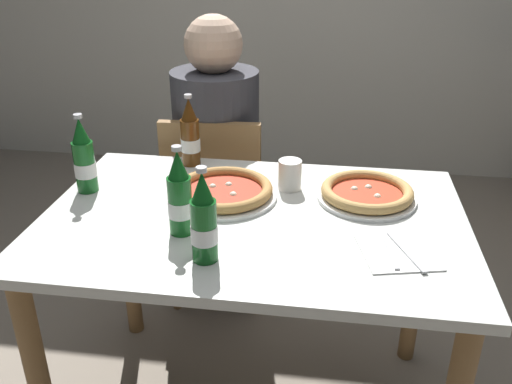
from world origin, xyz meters
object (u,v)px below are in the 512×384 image
Objects in this scene: dining_table_main at (254,250)px; paper_cup at (290,175)px; diner_seated at (218,172)px; pizza_margherita_near at (367,193)px; beer_bottle_center at (84,160)px; beer_bottle_left at (180,197)px; beer_bottle_right at (204,222)px; napkin_with_cutlery at (398,252)px; pizza_marinara_far at (224,191)px; chair_behind_table at (217,200)px; beer_bottle_extra at (190,136)px.

paper_cup is (0.09, 0.19, 0.16)m from dining_table_main.
pizza_margherita_near is at bearing -41.79° from diner_seated.
paper_cup is at bearing -54.40° from diner_seated.
diner_seated reaches higher than beer_bottle_center.
beer_bottle_center is at bearing 149.57° from beer_bottle_left.
beer_bottle_center reaches higher than dining_table_main.
napkin_with_cutlery is at bearing 11.44° from beer_bottle_right.
pizza_marinara_far is 3.41× the size of paper_cup.
chair_behind_table is 3.92× the size of napkin_with_cutlery.
diner_seated reaches higher than pizza_marinara_far.
chair_behind_table is at bearing 105.32° from pizza_marinara_far.
pizza_margherita_near is at bearing 6.33° from pizza_marinara_far.
beer_bottle_right is (0.45, -0.33, 0.00)m from beer_bottle_center.
paper_cup is (-0.30, 0.34, 0.04)m from napkin_with_cutlery.
beer_bottle_right is at bearing -111.16° from paper_cup.
beer_bottle_center is 0.63m from paper_cup.
beer_bottle_extra reaches higher than chair_behind_table.
napkin_with_cutlery is at bearing -14.32° from beer_bottle_center.
beer_bottle_center reaches higher than chair_behind_table.
dining_table_main is 0.34m from beer_bottle_right.
beer_bottle_center is (-0.86, -0.06, 0.08)m from pizza_margherita_near.
beer_bottle_right is at bearing -52.63° from beer_bottle_left.
beer_bottle_center reaches higher than pizza_margherita_near.
chair_behind_table is 0.46m from beer_bottle_extra.
paper_cup is (0.26, 0.31, -0.06)m from beer_bottle_left.
beer_bottle_left is (0.07, -0.73, 0.37)m from chair_behind_table.
beer_bottle_extra is at bearing 81.99° from chair_behind_table.
pizza_marinara_far is 0.21m from paper_cup.
pizza_margherita_near reaches higher than napkin_with_cutlery.
pizza_marinara_far is 0.44m from beer_bottle_center.
beer_bottle_extra is (-0.16, 0.24, 0.08)m from pizza_marinara_far.
diner_seated is 0.42m from beer_bottle_extra.
dining_table_main is at bearing 159.31° from napkin_with_cutlery.
beer_bottle_center is at bearing -175.89° from pizza_margherita_near.
pizza_margherita_near is at bearing 103.03° from napkin_with_cutlery.
pizza_marinara_far is at bearing 72.79° from beer_bottle_left.
pizza_margherita_near is (0.57, -0.51, 0.19)m from diner_seated.
diner_seated is at bearing 95.36° from beer_bottle_left.
pizza_margherita_near is at bearing 4.11° from beer_bottle_center.
pizza_margherita_near is 0.57m from beer_bottle_left.
dining_table_main is 3.70× the size of pizza_marinara_far.
pizza_marinara_far is (0.14, -0.51, 0.29)m from chair_behind_table.
beer_bottle_center is (-0.43, -0.01, 0.08)m from pizza_marinara_far.
beer_bottle_extra is at bearing 128.09° from dining_table_main.
paper_cup is at bearing 25.10° from pizza_marinara_far.
beer_bottle_right is at bearing -168.56° from napkin_with_cutlery.
pizza_margherita_near is 1.20× the size of beer_bottle_left.
beer_bottle_left is at bearing 92.33° from chair_behind_table.
beer_bottle_right is at bearing -36.36° from beer_bottle_center.
pizza_marinara_far reaches higher than dining_table_main.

